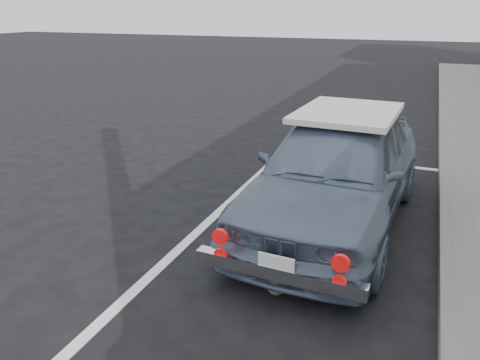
# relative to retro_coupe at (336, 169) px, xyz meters

# --- Properties ---
(pline_front) EXTENTS (3.00, 0.12, 0.01)m
(pline_front) POSITION_rel_retro_coupe_xyz_m (-0.05, 2.62, -0.70)
(pline_front) COLOR silver
(pline_front) RESTS_ON ground
(pline_side) EXTENTS (0.12, 7.00, 0.01)m
(pline_side) POSITION_rel_retro_coupe_xyz_m (-1.45, -0.88, -0.70)
(pline_side) COLOR silver
(pline_side) RESTS_ON ground
(retro_coupe) EXTENTS (1.87, 4.19, 1.40)m
(retro_coupe) POSITION_rel_retro_coupe_xyz_m (0.00, 0.00, 0.00)
(retro_coupe) COLOR slate
(retro_coupe) RESTS_ON ground
(cat) EXTENTS (0.25, 0.48, 0.26)m
(cat) POSITION_rel_retro_coupe_xyz_m (-0.18, -1.75, -0.59)
(cat) COLOR brown
(cat) RESTS_ON ground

